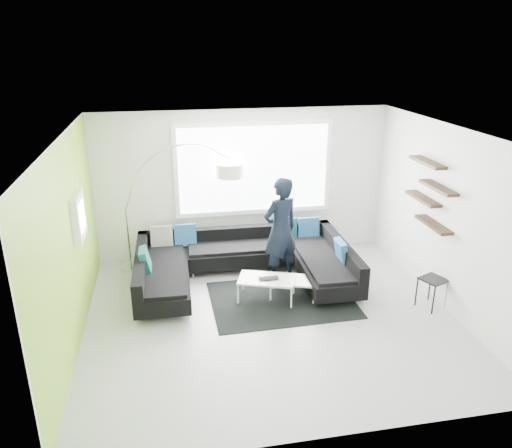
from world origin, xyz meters
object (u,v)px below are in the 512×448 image
Objects in this scene: sectional_sofa at (244,265)px; laptop at (269,280)px; coffee_table at (280,288)px; arc_lamp at (125,209)px; side_table at (432,293)px; person at (280,230)px.

laptop is (0.29, -0.69, 0.04)m from sectional_sofa.
arc_lamp is at bearing 166.01° from coffee_table.
coffee_table is at bearing 23.78° from laptop.
laptop is (-2.47, 0.64, 0.14)m from side_table.
arc_lamp is at bearing 154.07° from sectional_sofa.
arc_lamp reaches higher than coffee_table.
person is at bearing 6.04° from sectional_sofa.
sectional_sofa is at bearing -18.42° from person.
person is (-2.11, 1.39, 0.68)m from side_table.
coffee_table is 3.56× the size of laptop.
laptop is at bearing 165.49° from side_table.
arc_lamp is 4.66× the size of side_table.
sectional_sofa is 1.97× the size of person.
arc_lamp is 2.77m from person.
arc_lamp is 2.91m from laptop.
arc_lamp is at bearing 143.45° from laptop.
person is at bearing 146.74° from side_table.
coffee_table is 0.50× the size of arc_lamp.
side_table is 2.62m from person.
coffee_table is (0.48, -0.61, -0.16)m from sectional_sofa.
side_table is 2.55m from laptop.
person reaches higher than sectional_sofa.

